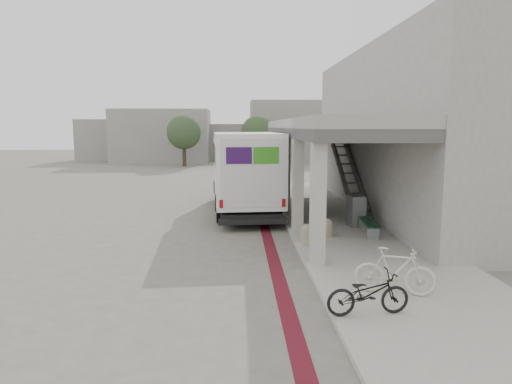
{
  "coord_description": "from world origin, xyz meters",
  "views": [
    {
      "loc": [
        -0.01,
        -15.21,
        3.74
      ],
      "look_at": [
        0.6,
        -0.38,
        1.6
      ],
      "focal_mm": 32.0,
      "sensor_mm": 36.0,
      "label": 1
    }
  ],
  "objects_px": {
    "utility_cabinet": "(356,211)",
    "bicycle_cream": "(395,271)",
    "bicycle_black": "(368,293)",
    "fedex_truck": "(244,170)",
    "bench": "(369,225)"
  },
  "relations": [
    {
      "from": "fedex_truck",
      "to": "bench",
      "type": "bearing_deg",
      "value": -53.38
    },
    {
      "from": "utility_cabinet",
      "to": "bicycle_cream",
      "type": "distance_m",
      "value": 6.83
    },
    {
      "from": "utility_cabinet",
      "to": "bicycle_cream",
      "type": "height_order",
      "value": "utility_cabinet"
    },
    {
      "from": "bench",
      "to": "utility_cabinet",
      "type": "xyz_separation_m",
      "value": [
        -0.13,
        1.2,
        0.25
      ]
    },
    {
      "from": "bench",
      "to": "bicycle_black",
      "type": "distance_m",
      "value": 6.89
    },
    {
      "from": "fedex_truck",
      "to": "utility_cabinet",
      "type": "distance_m",
      "value": 5.57
    },
    {
      "from": "utility_cabinet",
      "to": "bicycle_black",
      "type": "xyz_separation_m",
      "value": [
        -1.8,
        -7.82,
        -0.14
      ]
    },
    {
      "from": "utility_cabinet",
      "to": "bicycle_black",
      "type": "distance_m",
      "value": 8.03
    },
    {
      "from": "bench",
      "to": "utility_cabinet",
      "type": "bearing_deg",
      "value": 101.57
    },
    {
      "from": "utility_cabinet",
      "to": "fedex_truck",
      "type": "bearing_deg",
      "value": 131.33
    },
    {
      "from": "bench",
      "to": "bicycle_black",
      "type": "relative_size",
      "value": 1.16
    },
    {
      "from": "bicycle_cream",
      "to": "bicycle_black",
      "type": "bearing_deg",
      "value": 158.0
    },
    {
      "from": "utility_cabinet",
      "to": "bicycle_cream",
      "type": "xyz_separation_m",
      "value": [
        -0.92,
        -6.77,
        -0.05
      ]
    },
    {
      "from": "bench",
      "to": "utility_cabinet",
      "type": "distance_m",
      "value": 1.24
    },
    {
      "from": "fedex_truck",
      "to": "bicycle_black",
      "type": "bearing_deg",
      "value": -82.68
    }
  ]
}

